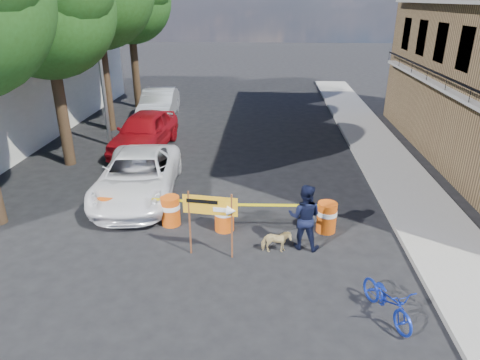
# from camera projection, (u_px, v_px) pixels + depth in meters

# --- Properties ---
(ground) EXTENTS (120.00, 120.00, 0.00)m
(ground) POSITION_uv_depth(u_px,v_px,m) (215.00, 269.00, 10.73)
(ground) COLOR black
(ground) RESTS_ON ground
(sidewalk_east) EXTENTS (2.40, 40.00, 0.15)m
(sidewalk_east) POSITION_uv_depth(u_px,v_px,m) (400.00, 179.00, 15.85)
(sidewalk_east) COLOR gray
(sidewalk_east) RESTS_ON ground
(tree_mid_a) EXTENTS (5.25, 5.00, 8.68)m
(tree_mid_a) POSITION_uv_depth(u_px,v_px,m) (46.00, 6.00, 15.20)
(tree_mid_a) COLOR #332316
(tree_mid_a) RESTS_ON ground
(streetlamp) EXTENTS (1.25, 0.18, 8.00)m
(streetlamp) POSITION_uv_depth(u_px,v_px,m) (100.00, 47.00, 18.09)
(streetlamp) COLOR gray
(streetlamp) RESTS_ON ground
(barrel_far_left) EXTENTS (0.58, 0.58, 0.90)m
(barrel_far_left) POSITION_uv_depth(u_px,v_px,m) (108.00, 209.00, 12.77)
(barrel_far_left) COLOR #CE540C
(barrel_far_left) RESTS_ON ground
(barrel_mid_left) EXTENTS (0.58, 0.58, 0.90)m
(barrel_mid_left) POSITION_uv_depth(u_px,v_px,m) (170.00, 210.00, 12.69)
(barrel_mid_left) COLOR #CE540C
(barrel_mid_left) RESTS_ON ground
(barrel_mid_right) EXTENTS (0.58, 0.58, 0.90)m
(barrel_mid_right) POSITION_uv_depth(u_px,v_px,m) (224.00, 215.00, 12.38)
(barrel_mid_right) COLOR #CE540C
(barrel_mid_right) RESTS_ON ground
(barrel_far_right) EXTENTS (0.58, 0.58, 0.90)m
(barrel_far_right) POSITION_uv_depth(u_px,v_px,m) (327.00, 217.00, 12.32)
(barrel_far_right) COLOR #CE540C
(barrel_far_right) RESTS_ON ground
(detour_sign) EXTENTS (1.41, 0.32, 1.82)m
(detour_sign) POSITION_uv_depth(u_px,v_px,m) (217.00, 211.00, 10.76)
(detour_sign) COLOR #592D19
(detour_sign) RESTS_ON ground
(pedestrian) EXTENTS (1.03, 0.88, 1.84)m
(pedestrian) POSITION_uv_depth(u_px,v_px,m) (304.00, 217.00, 11.34)
(pedestrian) COLOR black
(pedestrian) RESTS_ON ground
(bicycle) EXTENTS (0.87, 1.03, 1.68)m
(bicycle) POSITION_uv_depth(u_px,v_px,m) (390.00, 284.00, 8.82)
(bicycle) COLOR #142CAA
(bicycle) RESTS_ON ground
(dog) EXTENTS (0.80, 0.42, 0.66)m
(dog) POSITION_uv_depth(u_px,v_px,m) (276.00, 242.00, 11.32)
(dog) COLOR tan
(dog) RESTS_ON ground
(suv_white) EXTENTS (3.03, 5.62, 1.50)m
(suv_white) POSITION_uv_depth(u_px,v_px,m) (138.00, 176.00, 14.41)
(suv_white) COLOR white
(suv_white) RESTS_ON ground
(sedan_red) EXTENTS (2.40, 5.10, 1.69)m
(sedan_red) POSITION_uv_depth(u_px,v_px,m) (144.00, 131.00, 18.92)
(sedan_red) COLOR #A90E17
(sedan_red) RESTS_ON ground
(sedan_silver) EXTENTS (2.13, 5.11, 1.64)m
(sedan_silver) POSITION_uv_depth(u_px,v_px,m) (159.00, 104.00, 23.80)
(sedan_silver) COLOR silver
(sedan_silver) RESTS_ON ground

